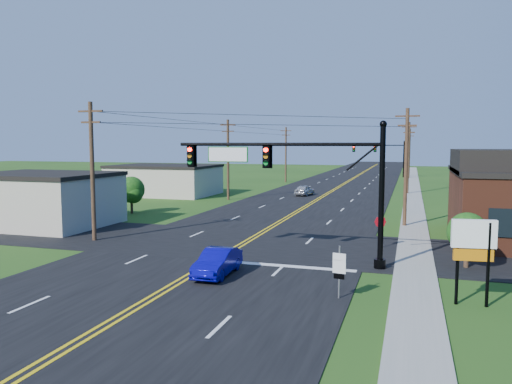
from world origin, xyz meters
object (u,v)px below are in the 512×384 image
(signal_mast_main, at_px, (295,174))
(signal_mast_far, at_px, (380,153))
(stop_sign, at_px, (380,225))
(route_sign, at_px, (339,268))
(blue_car, at_px, (218,263))

(signal_mast_main, xyz_separation_m, signal_mast_far, (0.10, 72.00, -0.20))
(stop_sign, bearing_deg, route_sign, -119.31)
(signal_mast_far, bearing_deg, blue_car, -92.28)
(signal_mast_main, height_order, signal_mast_far, same)
(signal_mast_far, height_order, blue_car, signal_mast_far)
(route_sign, xyz_separation_m, stop_sign, (1.00, 10.55, 0.16))
(blue_car, distance_m, stop_sign, 11.21)
(signal_mast_main, relative_size, blue_car, 2.95)
(signal_mast_main, xyz_separation_m, stop_sign, (4.16, 4.97, -3.30))
(signal_mast_main, height_order, route_sign, signal_mast_main)
(blue_car, bearing_deg, signal_mast_main, 50.62)
(blue_car, height_order, route_sign, route_sign)
(route_sign, height_order, stop_sign, route_sign)
(route_sign, bearing_deg, signal_mast_far, 102.88)
(signal_mast_far, relative_size, blue_car, 2.87)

